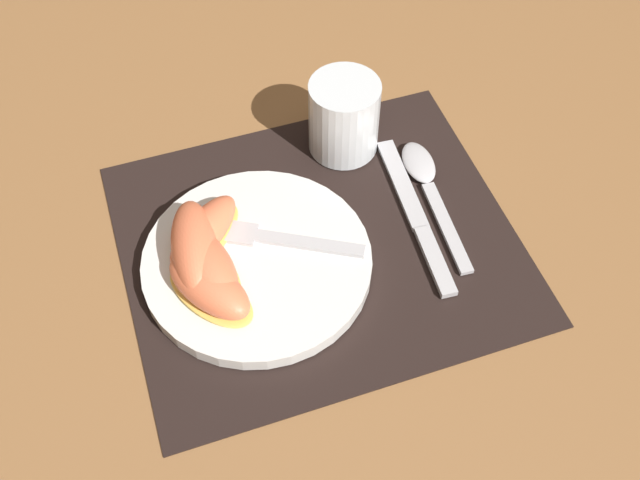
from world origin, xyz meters
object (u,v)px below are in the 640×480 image
(plate, at_px, (257,262))
(knife, at_px, (416,217))
(juice_glass, at_px, (344,121))
(fork, at_px, (263,237))
(citrus_wedge_1, at_px, (195,249))
(spoon, at_px, (426,179))
(citrus_wedge_2, at_px, (205,266))
(citrus_wedge_0, at_px, (204,233))
(citrus_wedge_3, at_px, (209,288))

(plate, height_order, knife, plate)
(juice_glass, distance_m, fork, 0.17)
(knife, xyz_separation_m, fork, (-0.16, 0.02, 0.02))
(fork, xyz_separation_m, citrus_wedge_1, (-0.07, -0.01, 0.02))
(plate, height_order, fork, fork)
(spoon, xyz_separation_m, citrus_wedge_1, (-0.26, -0.03, 0.03))
(knife, bearing_deg, plate, -178.36)
(plate, height_order, citrus_wedge_2, citrus_wedge_2)
(citrus_wedge_0, relative_size, citrus_wedge_2, 0.92)
(citrus_wedge_3, bearing_deg, citrus_wedge_0, 81.24)
(spoon, bearing_deg, knife, -123.74)
(knife, distance_m, fork, 0.17)
(knife, distance_m, citrus_wedge_0, 0.22)
(fork, bearing_deg, plate, -121.00)
(juice_glass, bearing_deg, citrus_wedge_2, -144.40)
(fork, xyz_separation_m, citrus_wedge_3, (-0.07, -0.05, 0.01))
(juice_glass, bearing_deg, citrus_wedge_1, -149.63)
(spoon, relative_size, citrus_wedge_3, 1.64)
(plate, relative_size, citrus_wedge_0, 2.19)
(citrus_wedge_3, bearing_deg, knife, 8.43)
(juice_glass, distance_m, citrus_wedge_2, 0.23)
(spoon, bearing_deg, citrus_wedge_1, -172.76)
(citrus_wedge_2, distance_m, citrus_wedge_3, 0.02)
(spoon, bearing_deg, juice_glass, 129.70)
(spoon, height_order, fork, fork)
(fork, bearing_deg, knife, -5.73)
(citrus_wedge_2, bearing_deg, knife, 2.56)
(citrus_wedge_0, xyz_separation_m, citrus_wedge_3, (-0.01, -0.07, 0.00))
(spoon, bearing_deg, plate, -166.41)
(juice_glass, height_order, fork, juice_glass)
(citrus_wedge_0, distance_m, citrus_wedge_3, 0.07)
(knife, xyz_separation_m, citrus_wedge_3, (-0.23, -0.03, 0.03))
(plate, xyz_separation_m, fork, (0.01, 0.02, 0.01))
(citrus_wedge_0, height_order, citrus_wedge_1, citrus_wedge_1)
(citrus_wedge_1, height_order, citrus_wedge_2, citrus_wedge_1)
(plate, distance_m, spoon, 0.21)
(knife, relative_size, citrus_wedge_3, 1.91)
(fork, bearing_deg, juice_glass, 41.06)
(juice_glass, bearing_deg, knife, -73.42)
(citrus_wedge_0, height_order, citrus_wedge_2, citrus_wedge_2)
(plate, bearing_deg, citrus_wedge_3, -151.58)
(knife, relative_size, citrus_wedge_2, 1.86)
(citrus_wedge_3, bearing_deg, spoon, 16.89)
(spoon, height_order, citrus_wedge_2, citrus_wedge_2)
(fork, bearing_deg, citrus_wedge_2, -157.58)
(plate, xyz_separation_m, citrus_wedge_0, (-0.04, 0.04, 0.02))
(citrus_wedge_3, bearing_deg, fork, 37.18)
(knife, bearing_deg, spoon, 56.26)
(spoon, distance_m, citrus_wedge_2, 0.27)
(fork, xyz_separation_m, citrus_wedge_0, (-0.06, 0.01, 0.01))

